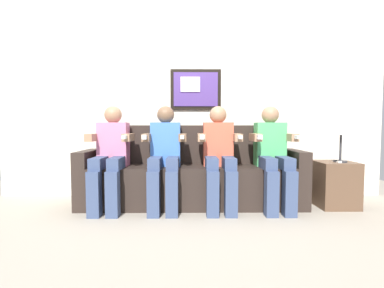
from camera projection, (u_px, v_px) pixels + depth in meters
The scene contains 10 objects.
ground_plane at pixel (192, 213), 2.89m from camera, with size 6.32×6.32×0.00m, color #9E9384.
back_wall_assembly at pixel (192, 94), 3.58m from camera, with size 4.86×0.10×2.60m.
couch at pixel (192, 177), 3.20m from camera, with size 2.46×0.58×0.90m.
person_leftmost at pixel (111, 153), 3.01m from camera, with size 0.46×0.56×1.11m.
person_left_center at pixel (165, 153), 3.01m from camera, with size 0.46×0.56×1.11m.
person_right_center at pixel (219, 153), 3.02m from camera, with size 0.46×0.56×1.11m.
person_rightmost at pixel (273, 153), 3.02m from camera, with size 0.46×0.56×1.11m.
side_table_right at pixel (335, 184), 3.11m from camera, with size 0.40×0.40×0.50m.
table_lamp at pixel (341, 129), 3.04m from camera, with size 0.22×0.22×0.46m.
spare_remote_on_table at pixel (337, 161), 3.04m from camera, with size 0.04×0.13×0.02m, color white.
Camera 1 is at (-0.03, -2.84, 0.88)m, focal length 26.40 mm.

